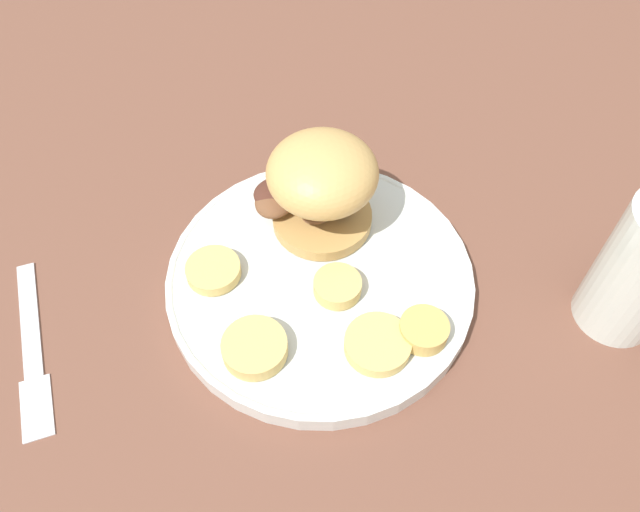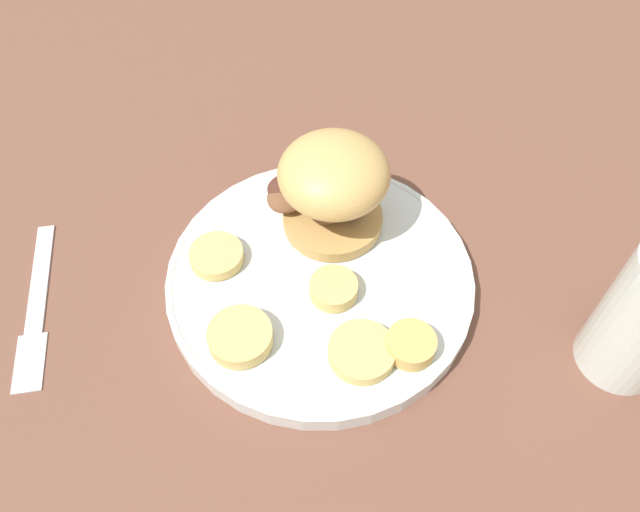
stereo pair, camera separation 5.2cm
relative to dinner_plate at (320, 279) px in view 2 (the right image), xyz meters
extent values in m
plane|color=brown|center=(0.00, 0.00, -0.01)|extent=(4.00, 4.00, 0.00)
cylinder|color=silver|center=(0.00, 0.00, 0.00)|extent=(0.27, 0.27, 0.02)
torus|color=silver|center=(0.00, 0.00, 0.01)|extent=(0.27, 0.27, 0.01)
cylinder|color=tan|center=(-0.02, -0.05, 0.02)|extent=(0.09, 0.09, 0.01)
ellipsoid|color=brown|center=(-0.02, -0.06, 0.03)|extent=(0.06, 0.05, 0.01)
ellipsoid|color=#4C281E|center=(-0.03, -0.06, 0.03)|extent=(0.05, 0.05, 0.02)
ellipsoid|color=#4C281E|center=(0.02, -0.08, 0.04)|extent=(0.05, 0.04, 0.02)
ellipsoid|color=brown|center=(0.02, -0.07, 0.03)|extent=(0.06, 0.06, 0.02)
ellipsoid|color=tan|center=(-0.02, -0.05, 0.07)|extent=(0.10, 0.10, 0.05)
cylinder|color=#DBB766|center=(-0.02, 0.08, 0.01)|extent=(0.05, 0.05, 0.01)
cylinder|color=#DBB766|center=(0.09, -0.02, 0.01)|extent=(0.05, 0.05, 0.01)
cylinder|color=#DBB766|center=(-0.01, 0.02, 0.02)|extent=(0.04, 0.04, 0.01)
cylinder|color=#DBB766|center=(0.07, 0.06, 0.02)|extent=(0.05, 0.05, 0.01)
cylinder|color=tan|center=(-0.06, 0.08, 0.02)|extent=(0.04, 0.04, 0.02)
cube|color=silver|center=(0.25, -0.03, -0.01)|extent=(0.02, 0.12, 0.00)
cube|color=silver|center=(0.24, 0.05, -0.01)|extent=(0.03, 0.05, 0.00)
camera|label=1|loc=(0.08, 0.30, 0.45)|focal=35.00mm
camera|label=2|loc=(0.03, 0.31, 0.45)|focal=35.00mm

